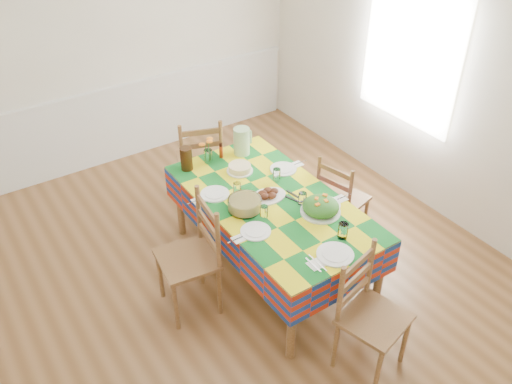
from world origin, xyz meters
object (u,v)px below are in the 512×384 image
Objects in this scene: chair_right at (340,200)px; meat_platter at (268,195)px; chair_near at (369,316)px; green_pitcher at (242,141)px; tea_pitcher at (186,159)px; chair_far at (201,162)px; dining_table at (272,208)px; chair_left at (193,257)px.

meat_platter is at bearing 71.51° from chair_right.
chair_near is (-0.01, -1.29, -0.29)m from meat_platter.
meat_platter is 1.22× the size of green_pitcher.
tea_pitcher is 0.22× the size of chair_far.
dining_table is 2.12× the size of chair_right.
chair_near reaches higher than tea_pitcher.
green_pitcher is 2.07m from chair_near.
chair_near is (-0.01, -1.23, -0.18)m from dining_table.
green_pitcher is 0.26× the size of chair_near.
tea_pitcher is 2.13m from chair_near.
green_pitcher reaches higher than chair_far.
chair_near is at bearing -90.54° from dining_table.
dining_table is 1.25m from chair_far.
chair_left is 1.13× the size of chair_right.
meat_platter is 1.22m from chair_far.
chair_far reaches higher than chair_near.
green_pitcher reaches higher than chair_right.
chair_left is at bearing -116.34° from tea_pitcher.
dining_table is at bearing -66.28° from tea_pitcher.
meat_platter is 0.86m from tea_pitcher.
meat_platter is at bearing -64.88° from tea_pitcher.
dining_table is 0.80m from chair_left.
chair_left is (-0.41, -0.84, -0.36)m from tea_pitcher.
tea_pitcher is 0.24× the size of chair_right.
green_pitcher is 1.20× the size of tea_pitcher.
tea_pitcher is 1.00m from chair_left.
chair_left reaches higher than chair_near.
green_pitcher is 0.25× the size of chair_left.
chair_left reaches higher than tea_pitcher.
dining_table is 0.84m from green_pitcher.
chair_left is (-0.77, 1.23, 0.02)m from chair_near.
chair_far is (-0.02, 1.24, -0.17)m from dining_table.
tea_pitcher reaches higher than meat_platter.
chair_far reaches higher than chair_right.
green_pitcher is at bearing 136.15° from chair_left.
green_pitcher reaches higher than meat_platter.
green_pitcher reaches higher than dining_table.
tea_pitcher is at bearing 40.00° from chair_right.
tea_pitcher is at bearing 113.72° from dining_table.
tea_pitcher reaches higher than dining_table.
green_pitcher is 1.32m from chair_left.
meat_platter is at bearing 101.60° from chair_left.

